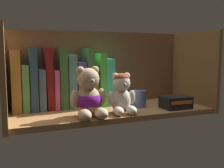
# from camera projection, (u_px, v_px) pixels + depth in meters

# --- Properties ---
(shelf_board) EXTENTS (0.76, 0.28, 0.02)m
(shelf_board) POSITION_uv_depth(u_px,v_px,m) (112.00, 112.00, 1.03)
(shelf_board) COLOR olive
(shelf_board) RESTS_ON ground
(shelf_back_panel) EXTENTS (0.79, 0.01, 0.33)m
(shelf_back_panel) POSITION_uv_depth(u_px,v_px,m) (99.00, 70.00, 1.15)
(shelf_back_panel) COLOR brown
(shelf_back_panel) RESTS_ON ground
(shelf_side_panel_left) EXTENTS (0.02, 0.31, 0.33)m
(shelf_side_panel_left) POSITION_uv_depth(u_px,v_px,m) (3.00, 76.00, 0.87)
(shelf_side_panel_left) COLOR olive
(shelf_side_panel_left) RESTS_ON ground
(shelf_side_panel_right) EXTENTS (0.02, 0.31, 0.33)m
(shelf_side_panel_right) POSITION_uv_depth(u_px,v_px,m) (193.00, 70.00, 1.16)
(shelf_side_panel_right) COLOR olive
(shelf_side_panel_right) RESTS_ON ground
(book_0) EXTENTS (0.03, 0.14, 0.23)m
(book_0) POSITION_uv_depth(u_px,v_px,m) (15.00, 81.00, 0.99)
(book_0) COLOR brown
(book_0) RESTS_ON shelf_board
(book_1) EXTENTS (0.02, 0.14, 0.17)m
(book_1) POSITION_uv_depth(u_px,v_px,m) (25.00, 88.00, 1.01)
(book_1) COLOR #478646
(book_1) RESTS_ON shelf_board
(book_2) EXTENTS (0.03, 0.14, 0.24)m
(book_2) POSITION_uv_depth(u_px,v_px,m) (33.00, 79.00, 1.01)
(book_2) COLOR navy
(book_2) RESTS_ON shelf_board
(book_3) EXTENTS (0.03, 0.13, 0.16)m
(book_3) POSITION_uv_depth(u_px,v_px,m) (41.00, 89.00, 1.03)
(book_3) COLOR slate
(book_3) RESTS_ON shelf_board
(book_4) EXTENTS (0.03, 0.12, 0.24)m
(book_4) POSITION_uv_depth(u_px,v_px,m) (48.00, 78.00, 1.04)
(book_4) COLOR maroon
(book_4) RESTS_ON shelf_board
(book_5) EXTENTS (0.02, 0.12, 0.15)m
(book_5) POSITION_uv_depth(u_px,v_px,m) (55.00, 89.00, 1.05)
(book_5) COLOR #D0508D
(book_5) RESTS_ON shelf_board
(book_6) EXTENTS (0.03, 0.11, 0.24)m
(book_6) POSITION_uv_depth(u_px,v_px,m) (62.00, 78.00, 1.06)
(book_6) COLOR #366B35
(book_6) RESTS_ON shelf_board
(book_7) EXTENTS (0.03, 0.12, 0.21)m
(book_7) POSITION_uv_depth(u_px,v_px,m) (70.00, 81.00, 1.07)
(book_7) COLOR slate
(book_7) RESTS_ON shelf_board
(book_8) EXTENTS (0.03, 0.12, 0.18)m
(book_8) POSITION_uv_depth(u_px,v_px,m) (79.00, 84.00, 1.09)
(book_8) COLOR #494DA0
(book_8) RESTS_ON shelf_board
(book_9) EXTENTS (0.02, 0.14, 0.24)m
(book_9) POSITION_uv_depth(u_px,v_px,m) (87.00, 77.00, 1.09)
(book_9) COLOR #457644
(book_9) RESTS_ON shelf_board
(book_10) EXTENTS (0.03, 0.11, 0.17)m
(book_10) POSITION_uv_depth(u_px,v_px,m) (93.00, 85.00, 1.11)
(book_10) COLOR tan
(book_10) RESTS_ON shelf_board
(book_11) EXTENTS (0.03, 0.14, 0.22)m
(book_11) POSITION_uv_depth(u_px,v_px,m) (99.00, 79.00, 1.12)
(book_11) COLOR green
(book_11) RESTS_ON shelf_board
(book_12) EXTENTS (0.04, 0.12, 0.20)m
(book_12) POSITION_uv_depth(u_px,v_px,m) (106.00, 81.00, 1.13)
(book_12) COLOR #47C3B4
(book_12) RESTS_ON shelf_board
(teddy_bear_larger) EXTENTS (0.13, 0.13, 0.18)m
(teddy_bear_larger) POSITION_uv_depth(u_px,v_px,m) (89.00, 97.00, 0.90)
(teddy_bear_larger) COLOR tan
(teddy_bear_larger) RESTS_ON shelf_board
(teddy_bear_smaller) EXTENTS (0.11, 0.11, 0.15)m
(teddy_bear_smaller) POSITION_uv_depth(u_px,v_px,m) (122.00, 94.00, 0.96)
(teddy_bear_smaller) COLOR beige
(teddy_bear_smaller) RESTS_ON shelf_board
(pillar_candle) EXTENTS (0.06, 0.06, 0.07)m
(pillar_candle) POSITION_uv_depth(u_px,v_px,m) (139.00, 99.00, 1.07)
(pillar_candle) COLOR #4C5B99
(pillar_candle) RESTS_ON shelf_board
(small_product_box) EXTENTS (0.11, 0.08, 0.05)m
(small_product_box) POSITION_uv_depth(u_px,v_px,m) (176.00, 102.00, 1.05)
(small_product_box) COLOR black
(small_product_box) RESTS_ON shelf_board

